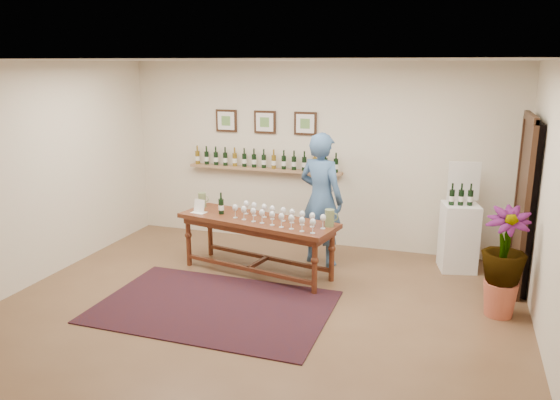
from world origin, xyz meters
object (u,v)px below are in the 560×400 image
(tasting_table, at_px, (257,227))
(display_pedestal, at_px, (459,237))
(potted_plant, at_px, (503,262))
(person, at_px, (321,199))

(tasting_table, xyz_separation_m, display_pedestal, (2.56, 1.00, -0.19))
(tasting_table, height_order, display_pedestal, display_pedestal)
(potted_plant, bearing_deg, person, 157.12)
(display_pedestal, xyz_separation_m, person, (-1.85, -0.36, 0.47))
(tasting_table, distance_m, display_pedestal, 2.75)
(display_pedestal, distance_m, person, 1.94)
(display_pedestal, bearing_deg, person, -168.97)
(display_pedestal, bearing_deg, potted_plant, -70.51)
(display_pedestal, height_order, potted_plant, potted_plant)
(tasting_table, relative_size, display_pedestal, 2.45)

